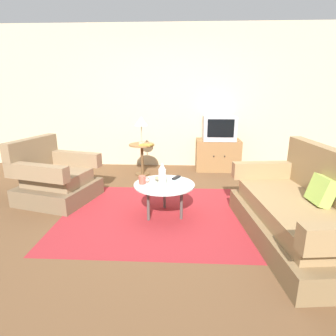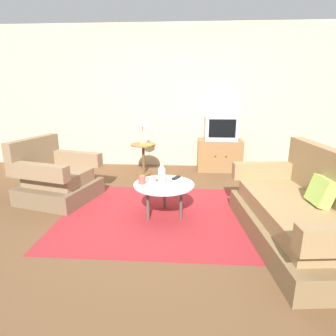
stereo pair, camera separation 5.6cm
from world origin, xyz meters
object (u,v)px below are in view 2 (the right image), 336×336
tv_stand (219,155)px  vase (162,175)px  table_lamp (143,122)px  mug (142,180)px  armchair (56,179)px  book (147,145)px  television (221,128)px  bowl (160,179)px  couch (302,215)px  tv_remote_dark (176,178)px  side_table (143,153)px  coffee_table (164,187)px

tv_stand → vase: 2.36m
table_lamp → mug: table_lamp is taller
table_lamp → mug: 1.81m
armchair → book: armchair is taller
armchair → television: (2.49, 1.62, 0.52)m
bowl → television: bearing=64.2°
vase → mug: size_ratio=2.05×
table_lamp → mug: bearing=-81.8°
couch → tv_stand: (-0.55, 2.63, -0.01)m
mug → book: book is taller
tv_remote_dark → vase: bearing=177.8°
vase → tv_remote_dark: (0.16, 0.28, -0.12)m
tv_stand → side_table: bearing=-164.0°
table_lamp → bowl: size_ratio=3.13×
mug → book: 1.58m
bowl → tv_remote_dark: bearing=32.6°
tv_stand → vase: size_ratio=3.00×
couch → table_lamp: 3.06m
vase → bowl: vase is taller
coffee_table → tv_remote_dark: (0.14, 0.23, 0.05)m
bowl → book: book is taller
vase → coffee_table: bearing=68.5°
vase → book: vase is taller
armchair → couch: (3.05, -0.99, 0.01)m
couch → mug: 1.81m
couch → book: size_ratio=7.64×
television → table_lamp: (-1.42, -0.37, 0.15)m
table_lamp → tv_remote_dark: table_lamp is taller
armchair → tv_stand: size_ratio=1.34×
table_lamp → vase: (0.49, -1.77, -0.42)m
side_table → television: (1.42, 0.39, 0.41)m
coffee_table → mug: 0.28m
tv_stand → table_lamp: table_lamp is taller
coffee_table → table_lamp: bearing=106.7°
coffee_table → bowl: (-0.06, 0.10, 0.06)m
mug → bowl: bearing=26.5°
couch → bowl: couch is taller
side_table → television: television is taller
coffee_table → book: book is taller
armchair → tv_remote_dark: (1.73, -0.23, 0.13)m
side_table → couch: bearing=-48.5°
coffee_table → bowl: 0.13m
armchair → tv_stand: bearing=138.5°
side_table → table_lamp: table_lamp is taller
bowl → armchair: bearing=166.9°
armchair → bowl: armchair is taller
couch → television: 2.72m
coffee_table → tv_remote_dark: size_ratio=4.67×
tv_stand → book: book is taller
armchair → couch: couch is taller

